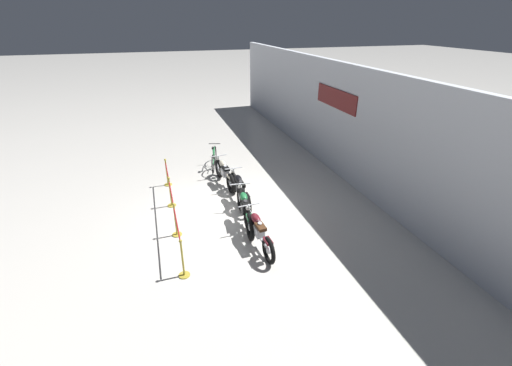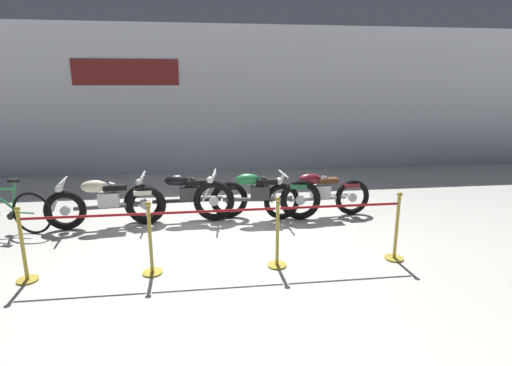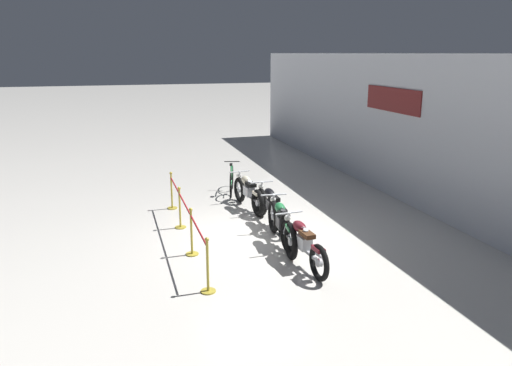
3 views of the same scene
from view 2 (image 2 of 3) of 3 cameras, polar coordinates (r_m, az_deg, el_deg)
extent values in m
plane|color=silver|center=(7.29, -5.23, -6.82)|extent=(120.00, 120.00, 0.00)
cube|color=silver|center=(11.94, -6.55, 11.65)|extent=(28.00, 0.25, 4.20)
cube|color=maroon|center=(11.97, -18.12, 14.79)|extent=(2.87, 0.04, 0.70)
torus|color=black|center=(7.98, -25.59, -3.56)|extent=(0.74, 0.20, 0.73)
torus|color=black|center=(7.78, -15.39, -3.07)|extent=(0.74, 0.20, 0.73)
cylinder|color=silver|center=(7.98, -25.59, -3.56)|extent=(0.17, 0.10, 0.17)
cylinder|color=silver|center=(7.78, -15.39, -3.07)|extent=(0.17, 0.10, 0.17)
cylinder|color=silver|center=(7.93, -26.44, -1.63)|extent=(0.31, 0.08, 0.59)
cube|color=silver|center=(7.80, -20.29, -2.19)|extent=(0.38, 0.25, 0.26)
cylinder|color=silver|center=(7.75, -20.72, -0.79)|extent=(0.19, 0.13, 0.24)
cylinder|color=silver|center=(7.74, -20.12, -0.76)|extent=(0.19, 0.13, 0.24)
cylinder|color=silver|center=(7.94, -17.94, -2.78)|extent=(0.70, 0.14, 0.07)
cube|color=#47474C|center=(7.84, -20.57, -3.19)|extent=(1.13, 0.17, 0.06)
ellipsoid|color=beige|center=(7.77, -22.13, -0.43)|extent=(0.48, 0.26, 0.22)
cube|color=black|center=(7.73, -19.48, -0.58)|extent=(0.42, 0.24, 0.09)
cube|color=beige|center=(7.71, -15.88, -1.28)|extent=(0.33, 0.19, 0.08)
cylinder|color=silver|center=(7.84, -25.88, 0.29)|extent=(0.10, 0.62, 0.04)
sphere|color=silver|center=(7.89, -26.33, -0.73)|extent=(0.14, 0.14, 0.14)
torus|color=black|center=(7.91, -15.74, -2.80)|extent=(0.74, 0.13, 0.74)
torus|color=black|center=(7.86, -3.85, -2.40)|extent=(0.74, 0.13, 0.74)
cylinder|color=silver|center=(7.91, -15.74, -2.80)|extent=(0.17, 0.08, 0.17)
cylinder|color=silver|center=(7.86, -3.85, -2.40)|extent=(0.17, 0.08, 0.17)
cylinder|color=silver|center=(7.85, -16.53, -0.84)|extent=(0.30, 0.06, 0.59)
cube|color=#2D2D30|center=(7.79, -9.50, -1.47)|extent=(0.36, 0.22, 0.26)
cylinder|color=#2D2D30|center=(7.74, -9.86, -0.06)|extent=(0.18, 0.11, 0.24)
cylinder|color=#2D2D30|center=(7.74, -9.25, -0.04)|extent=(0.18, 0.11, 0.24)
cylinder|color=silver|center=(7.96, -7.28, -2.10)|extent=(0.70, 0.08, 0.07)
cube|color=black|center=(7.83, -9.82, -2.47)|extent=(1.31, 0.08, 0.06)
ellipsoid|color=black|center=(7.74, -11.28, 0.32)|extent=(0.46, 0.23, 0.22)
cube|color=black|center=(7.74, -8.60, 0.13)|extent=(0.40, 0.21, 0.09)
cube|color=black|center=(7.78, -4.25, -0.57)|extent=(0.32, 0.16, 0.08)
cylinder|color=silver|center=(7.77, -15.87, 1.09)|extent=(0.04, 0.62, 0.04)
sphere|color=silver|center=(7.81, -16.38, 0.07)|extent=(0.14, 0.14, 0.14)
torus|color=black|center=(7.71, -6.02, -2.55)|extent=(0.80, 0.21, 0.79)
torus|color=black|center=(7.77, 6.35, -2.43)|extent=(0.80, 0.21, 0.79)
cylinder|color=silver|center=(7.71, -6.02, -2.55)|extent=(0.19, 0.10, 0.18)
cylinder|color=silver|center=(7.77, 6.35, -2.43)|extent=(0.19, 0.10, 0.18)
cylinder|color=silver|center=(7.64, -6.75, -0.52)|extent=(0.31, 0.09, 0.59)
cube|color=#2D2D30|center=(7.65, 0.56, -1.35)|extent=(0.38, 0.25, 0.26)
cylinder|color=#2D2D30|center=(7.60, 0.26, 0.10)|extent=(0.19, 0.13, 0.24)
cylinder|color=#2D2D30|center=(7.61, 0.88, 0.10)|extent=(0.19, 0.13, 0.24)
cylinder|color=silver|center=(7.85, 2.71, -2.04)|extent=(0.70, 0.14, 0.07)
cube|color=#47474C|center=(7.69, 0.19, -2.36)|extent=(1.33, 0.19, 0.06)
ellipsoid|color=#1E6B38|center=(7.58, -1.17, 0.53)|extent=(0.48, 0.26, 0.22)
cube|color=black|center=(7.61, 1.55, 0.26)|extent=(0.42, 0.24, 0.09)
cube|color=#1E6B38|center=(7.69, 6.03, -0.43)|extent=(0.33, 0.19, 0.08)
cylinder|color=silver|center=(7.57, -5.97, 1.44)|extent=(0.10, 0.62, 0.04)
sphere|color=silver|center=(7.61, -6.55, 0.41)|extent=(0.14, 0.14, 0.14)
torus|color=black|center=(7.77, 3.73, -2.65)|extent=(0.72, 0.16, 0.72)
torus|color=black|center=(8.26, 13.58, -2.01)|extent=(0.72, 0.16, 0.72)
cylinder|color=silver|center=(7.77, 3.73, -2.65)|extent=(0.18, 0.09, 0.17)
cylinder|color=silver|center=(8.26, 13.58, -2.01)|extent=(0.18, 0.09, 0.17)
cylinder|color=silver|center=(7.67, 3.11, -0.66)|extent=(0.31, 0.08, 0.59)
cube|color=silver|center=(7.96, 9.19, -1.20)|extent=(0.37, 0.24, 0.26)
cylinder|color=silver|center=(7.89, 8.97, 0.18)|extent=(0.19, 0.12, 0.24)
cylinder|color=silver|center=(7.92, 9.52, 0.21)|extent=(0.19, 0.12, 0.24)
cylinder|color=silver|center=(8.23, 10.78, -1.78)|extent=(0.70, 0.12, 0.07)
cube|color=#ADAFB5|center=(7.98, 8.81, -2.19)|extent=(1.17, 0.14, 0.06)
ellipsoid|color=maroon|center=(7.82, 7.68, 0.54)|extent=(0.47, 0.25, 0.22)
cube|color=#4C2D19|center=(7.95, 10.13, 0.38)|extent=(0.41, 0.23, 0.09)
cube|color=maroon|center=(8.17, 13.37, -0.29)|extent=(0.33, 0.18, 0.08)
cylinder|color=silver|center=(7.63, 3.94, 1.31)|extent=(0.08, 0.62, 0.04)
sphere|color=silver|center=(7.65, 3.34, 0.27)|extent=(0.14, 0.14, 0.14)
torus|color=black|center=(8.02, -29.33, -3.79)|extent=(0.74, 0.25, 0.76)
cylinder|color=#238442|center=(8.32, -32.57, -2.04)|extent=(0.58, 0.20, 0.43)
cylinder|color=#238442|center=(8.24, -32.49, -0.73)|extent=(0.54, 0.19, 0.04)
cylinder|color=#238442|center=(8.14, -31.31, -1.60)|extent=(0.15, 0.08, 0.55)
cube|color=black|center=(8.05, -31.34, 0.30)|extent=(0.20, 0.13, 0.05)
cylinder|color=#238442|center=(8.15, -30.47, -3.68)|extent=(0.45, 0.15, 0.03)
cylinder|color=black|center=(8.31, -31.62, -4.08)|extent=(0.13, 0.08, 0.12)
cylinder|color=gold|center=(6.35, -29.82, -11.91)|extent=(0.28, 0.28, 0.03)
cylinder|color=gold|center=(6.16, -30.38, -7.81)|extent=(0.05, 0.05, 0.95)
sphere|color=gold|center=(6.01, -30.98, -3.23)|extent=(0.08, 0.08, 0.08)
cylinder|color=maroon|center=(5.77, -23.27, -4.40)|extent=(1.58, 0.04, 0.04)
cylinder|color=maroon|center=(5.54, -5.96, -4.01)|extent=(1.71, 0.04, 0.04)
cylinder|color=maroon|center=(5.86, 11.85, -3.23)|extent=(1.73, 0.04, 0.04)
cylinder|color=gold|center=(5.92, -14.57, -12.27)|extent=(0.28, 0.28, 0.03)
cylinder|color=gold|center=(5.72, -14.87, -7.88)|extent=(0.05, 0.05, 0.95)
sphere|color=gold|center=(5.55, -15.20, -2.94)|extent=(0.08, 0.08, 0.08)
cylinder|color=gold|center=(5.95, 3.02, -11.63)|extent=(0.28, 0.28, 0.03)
cylinder|color=gold|center=(5.76, 3.08, -7.26)|extent=(0.05, 0.05, 0.95)
sphere|color=gold|center=(5.59, 3.15, -2.34)|extent=(0.08, 0.08, 0.08)
cylinder|color=gold|center=(6.51, 19.10, -10.11)|extent=(0.28, 0.28, 0.03)
cylinder|color=gold|center=(6.33, 19.45, -6.07)|extent=(0.05, 0.05, 0.95)
sphere|color=gold|center=(6.18, 19.84, -1.58)|extent=(0.08, 0.08, 0.08)
camera|label=1|loc=(11.19, 58.97, 23.56)|focal=24.00mm
camera|label=3|loc=(11.74, 65.98, 13.94)|focal=35.00mm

